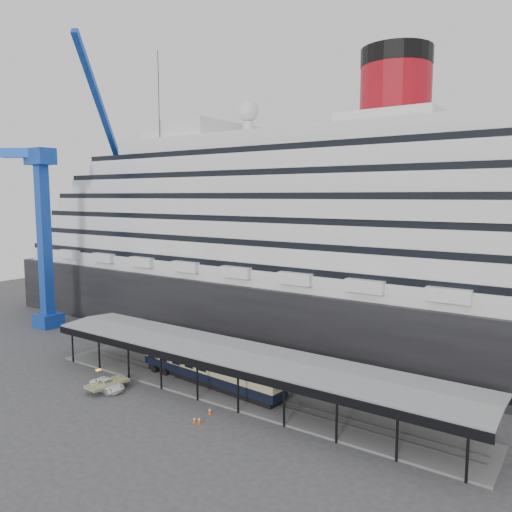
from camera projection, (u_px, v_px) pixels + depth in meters
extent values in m
plane|color=#39393B|center=(212.00, 409.00, 54.45)|extent=(200.00, 200.00, 0.00)
cube|color=black|center=(340.00, 310.00, 79.94)|extent=(130.00, 30.00, 10.00)
cylinder|color=maroon|center=(395.00, 96.00, 71.52)|extent=(10.00, 10.00, 9.00)
cylinder|color=black|center=(397.00, 58.00, 70.89)|extent=(10.10, 10.10, 2.50)
sphere|color=silver|center=(248.00, 111.00, 86.20)|extent=(3.60, 3.60, 3.60)
cube|color=slate|center=(239.00, 393.00, 58.51)|extent=(56.00, 8.00, 0.24)
cube|color=slate|center=(236.00, 394.00, 57.90)|extent=(54.00, 0.08, 0.10)
cube|color=slate|center=(243.00, 390.00, 59.08)|extent=(54.00, 0.08, 0.10)
cube|color=black|center=(215.00, 368.00, 54.32)|extent=(56.00, 0.18, 0.90)
cube|color=black|center=(261.00, 348.00, 61.66)|extent=(56.00, 0.18, 0.90)
cube|color=slate|center=(239.00, 351.00, 57.90)|extent=(56.00, 9.00, 0.24)
cube|color=#1743B2|center=(49.00, 320.00, 88.50)|extent=(4.00, 4.00, 2.40)
cube|color=#1743B2|center=(44.00, 241.00, 86.80)|extent=(1.80, 1.80, 26.00)
cube|color=#1743B2|center=(40.00, 157.00, 85.07)|extent=(5.00, 3.20, 2.80)
cube|color=#1743B2|center=(98.00, 100.00, 83.98)|extent=(12.92, 17.86, 16.80)
cube|color=#1743B2|center=(19.00, 153.00, 84.98)|extent=(5.83, 4.75, 1.60)
cylinder|color=black|center=(161.00, 193.00, 85.89)|extent=(0.12, 0.12, 47.21)
imported|color=white|center=(107.00, 385.00, 59.66)|extent=(5.03, 2.65, 1.35)
cube|color=black|center=(210.00, 381.00, 61.01)|extent=(20.73, 4.01, 0.69)
cube|color=black|center=(210.00, 374.00, 60.91)|extent=(21.74, 4.48, 1.08)
cube|color=beige|center=(210.00, 365.00, 60.76)|extent=(21.74, 4.52, 1.28)
cube|color=black|center=(209.00, 358.00, 60.66)|extent=(21.74, 4.48, 0.39)
cube|color=#FB4B0D|center=(210.00, 414.00, 53.21)|extent=(0.45, 0.45, 0.03)
cone|color=#FB4B0D|center=(210.00, 411.00, 53.16)|extent=(0.38, 0.38, 0.71)
cylinder|color=white|center=(210.00, 410.00, 53.16)|extent=(0.23, 0.23, 0.14)
cube|color=#DE580C|center=(194.00, 423.00, 51.13)|extent=(0.37, 0.37, 0.03)
cone|color=#DE580C|center=(194.00, 420.00, 51.09)|extent=(0.31, 0.31, 0.65)
cylinder|color=white|center=(194.00, 419.00, 51.09)|extent=(0.21, 0.21, 0.13)
cube|color=#E5480C|center=(199.00, 424.00, 50.93)|extent=(0.40, 0.40, 0.03)
cone|color=#E5480C|center=(199.00, 420.00, 50.89)|extent=(0.34, 0.34, 0.73)
cylinder|color=white|center=(199.00, 419.00, 50.88)|extent=(0.23, 0.23, 0.14)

